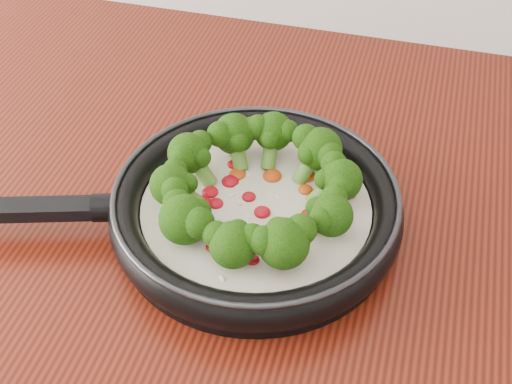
# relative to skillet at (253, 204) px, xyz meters

# --- Properties ---
(skillet) EXTENTS (0.51, 0.38, 0.09)m
(skillet) POSITION_rel_skillet_xyz_m (0.00, 0.00, 0.00)
(skillet) COLOR black
(skillet) RESTS_ON counter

